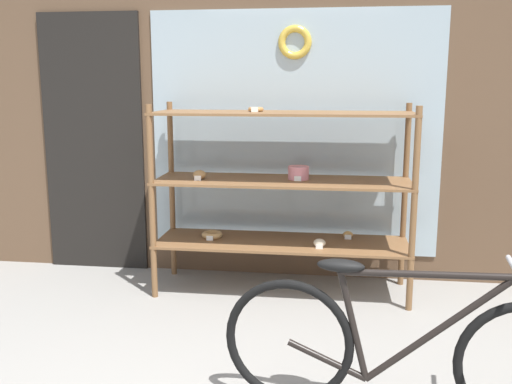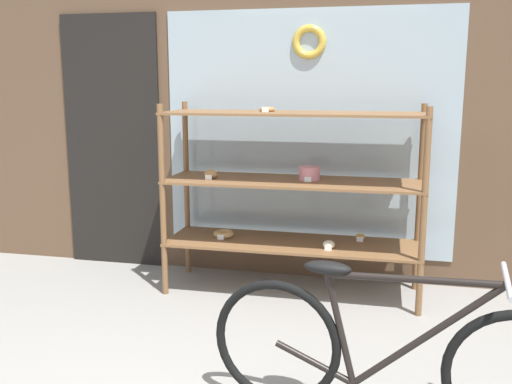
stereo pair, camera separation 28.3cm
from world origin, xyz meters
name	(u,v)px [view 1 (the left image)]	position (x,y,z in m)	size (l,w,h in m)	color
storefront_facade	(265,57)	(-0.04, 2.61, 1.75)	(5.34, 0.13, 3.60)	brown
display_case	(281,184)	(0.14, 2.19, 0.82)	(1.86, 0.56, 1.40)	brown
bicycle	(401,349)	(0.84, 0.60, 0.34)	(1.70, 0.46, 0.76)	black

